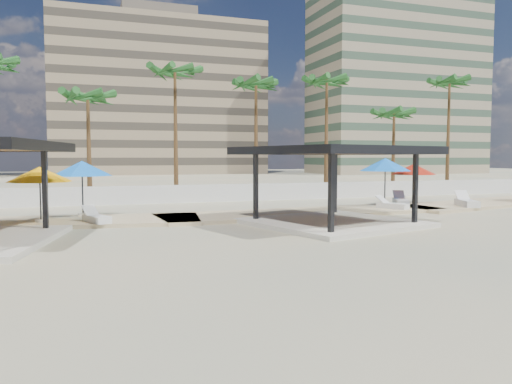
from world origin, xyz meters
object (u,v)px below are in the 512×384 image
pavilion_central (333,179)px  umbrella_c (414,169)px  lounger_a (96,218)px  lounger_d (467,203)px  lounger_b (401,201)px  lounger_c (392,205)px

pavilion_central → umbrella_c: 10.99m
pavilion_central → lounger_a: (-10.20, 3.04, -1.76)m
lounger_d → pavilion_central: bearing=130.5°
umbrella_c → lounger_a: (-19.17, -3.30, -1.96)m
umbrella_c → lounger_d: umbrella_c is taller
lounger_a → lounger_b: 18.03m
umbrella_c → lounger_d: 3.77m
pavilion_central → lounger_d: bearing=2.6°
lounger_c → lounger_d: 4.99m
pavilion_central → lounger_a: bearing=147.3°
umbrella_c → lounger_b: size_ratio=1.59×
umbrella_c → lounger_b: 2.43m
lounger_b → lounger_c: size_ratio=1.14×
lounger_b → lounger_d: (3.13, -2.11, 0.02)m
pavilion_central → lounger_c: size_ratio=4.40×
lounger_d → lounger_b: bearing=77.9°
lounger_b → lounger_c: lounger_b is taller
umbrella_c → lounger_b: bearing=-155.7°
umbrella_c → lounger_c: size_ratio=1.81×
lounger_a → lounger_d: lounger_d is taller
pavilion_central → lounger_b: size_ratio=3.86×
pavilion_central → lounger_d: 11.48m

